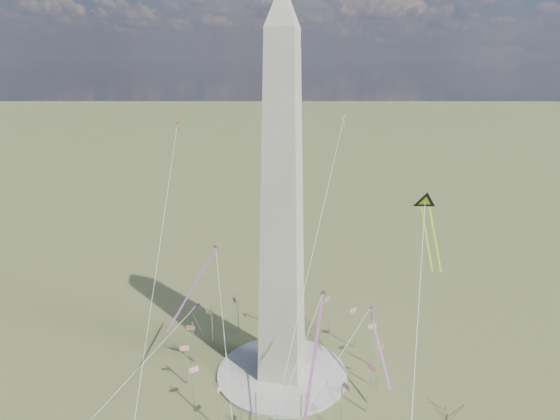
# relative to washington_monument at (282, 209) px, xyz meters

# --- Properties ---
(ground) EXTENTS (2000.00, 2000.00, 0.00)m
(ground) POSITION_rel_washington_monument_xyz_m (0.00, 0.00, -47.95)
(ground) COLOR #48552A
(ground) RESTS_ON ground
(plaza) EXTENTS (36.00, 36.00, 0.80)m
(plaza) POSITION_rel_washington_monument_xyz_m (0.00, 0.00, -47.55)
(plaza) COLOR #B6B1A6
(plaza) RESTS_ON ground
(washington_monument) EXTENTS (15.56, 15.56, 100.00)m
(washington_monument) POSITION_rel_washington_monument_xyz_m (0.00, 0.00, 0.00)
(washington_monument) COLOR beige
(washington_monument) RESTS_ON plaza
(flagpole_ring) EXTENTS (54.40, 54.40, 13.00)m
(flagpole_ring) POSITION_rel_washington_monument_xyz_m (-0.00, -0.00, -40.68)
(flagpole_ring) COLOR white
(flagpole_ring) RESTS_ON ground
(tree_near) EXTENTS (7.80, 7.80, 13.64)m
(tree_near) POSITION_rel_washington_monument_xyz_m (41.53, -18.17, -38.22)
(tree_near) COLOR #4E3D2F
(tree_near) RESTS_ON ground
(kite_delta_black) EXTENTS (7.61, 18.27, 14.90)m
(kite_delta_black) POSITION_rel_washington_monument_xyz_m (34.92, 9.09, 0.60)
(kite_delta_black) COLOR black
(kite_delta_black) RESTS_ON ground
(kite_diamond_purple) EXTENTS (3.02, 3.69, 10.80)m
(kite_diamond_purple) POSITION_rel_washington_monument_xyz_m (-23.36, -2.95, -29.28)
(kite_diamond_purple) COLOR #3C1972
(kite_diamond_purple) RESTS_ON ground
(kite_streamer_left) EXTENTS (2.27, 24.16, 16.59)m
(kite_streamer_left) POSITION_rel_washington_monument_xyz_m (12.90, -22.08, -20.18)
(kite_streamer_left) COLOR #FA5527
(kite_streamer_left) RESTS_ON ground
(kite_streamer_mid) EXTENTS (6.57, 21.71, 15.15)m
(kite_streamer_mid) POSITION_rel_washington_monument_xyz_m (-20.28, -6.19, -17.28)
(kite_streamer_mid) COLOR #FA5527
(kite_streamer_mid) RESTS_ON ground
(kite_streamer_right) EXTENTS (7.76, 18.53, 13.26)m
(kite_streamer_right) POSITION_rel_washington_monument_xyz_m (25.17, 0.99, -33.06)
(kite_streamer_right) COLOR #FA5527
(kite_streamer_right) RESTS_ON ground
(kite_small_red) EXTENTS (1.25, 1.90, 4.13)m
(kite_small_red) POSITION_rel_washington_monument_xyz_m (-40.52, 29.53, 16.28)
(kite_small_red) COLOR red
(kite_small_red) RESTS_ON ground
(kite_small_white) EXTENTS (1.22, 1.99, 4.58)m
(kite_small_white) POSITION_rel_washington_monument_xyz_m (10.04, 42.90, 17.99)
(kite_small_white) COLOR white
(kite_small_white) RESTS_ON ground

